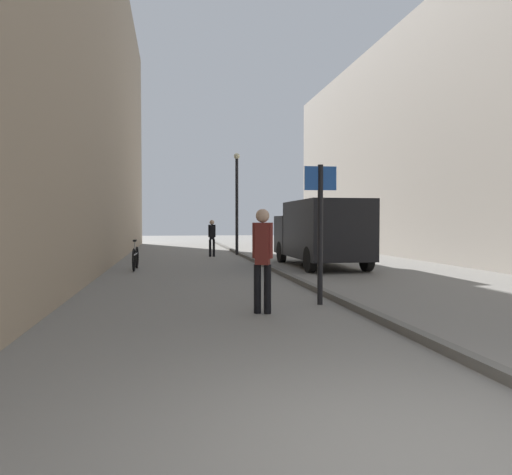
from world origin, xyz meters
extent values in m
plane|color=gray|center=(0.00, 12.00, 0.00)|extent=(80.00, 80.00, 0.00)
cube|color=gray|center=(-4.69, 12.00, 6.41)|extent=(2.17, 40.00, 12.83)
cube|color=#615F5B|center=(1.58, 12.00, 0.06)|extent=(0.16, 40.00, 0.12)
cylinder|color=black|center=(-0.16, 5.29, 0.41)|extent=(0.12, 0.12, 0.83)
cylinder|color=black|center=(0.00, 5.22, 0.41)|extent=(0.12, 0.12, 0.83)
cube|color=maroon|center=(-0.08, 5.25, 1.18)|extent=(0.28, 0.27, 0.70)
cylinder|color=maroon|center=(-0.19, 5.30, 1.23)|extent=(0.10, 0.10, 0.60)
cylinder|color=maroon|center=(0.04, 5.20, 1.23)|extent=(0.10, 0.10, 0.60)
sphere|color=tan|center=(-0.08, 5.25, 1.64)|extent=(0.23, 0.23, 0.23)
cylinder|color=black|center=(0.28, 18.56, 0.38)|extent=(0.11, 0.11, 0.77)
cylinder|color=black|center=(0.12, 18.56, 0.38)|extent=(0.11, 0.11, 0.77)
cube|color=black|center=(0.20, 18.56, 1.09)|extent=(0.22, 0.18, 0.65)
cylinder|color=black|center=(0.32, 18.56, 1.14)|extent=(0.09, 0.09, 0.55)
cylinder|color=black|center=(0.08, 18.56, 1.14)|extent=(0.09, 0.09, 0.55)
sphere|color=tan|center=(0.20, 18.56, 1.53)|extent=(0.21, 0.21, 0.21)
cube|color=black|center=(3.49, 12.60, 1.29)|extent=(2.06, 3.84, 1.91)
cube|color=black|center=(3.47, 15.26, 1.06)|extent=(2.05, 1.50, 1.43)
cube|color=black|center=(3.47, 15.78, 1.37)|extent=(1.71, 0.05, 0.63)
cylinder|color=black|center=(2.55, 15.11, 0.40)|extent=(0.22, 0.80, 0.80)
cylinder|color=black|center=(4.39, 15.12, 0.40)|extent=(0.22, 0.80, 0.80)
cylinder|color=black|center=(2.57, 11.38, 0.40)|extent=(0.22, 0.80, 0.80)
cylinder|color=black|center=(4.41, 11.39, 0.40)|extent=(0.22, 0.80, 0.80)
cylinder|color=black|center=(1.14, 5.92, 1.30)|extent=(0.10, 0.10, 2.60)
cube|color=#2659B2|center=(1.14, 5.92, 2.35)|extent=(0.60, 0.07, 0.44)
cylinder|color=black|center=(1.46, 19.64, 2.25)|extent=(0.14, 0.14, 4.50)
sphere|color=beige|center=(1.46, 19.64, 4.62)|extent=(0.28, 0.28, 0.28)
torus|color=black|center=(-2.71, 13.69, 0.36)|extent=(0.07, 0.72, 0.72)
torus|color=black|center=(-2.73, 12.64, 0.36)|extent=(0.07, 0.72, 0.72)
cylinder|color=#B7B7BC|center=(-2.72, 13.17, 0.51)|extent=(0.07, 0.95, 0.05)
cylinder|color=#B7B7BC|center=(-2.72, 12.98, 0.73)|extent=(0.04, 0.04, 0.40)
cube|color=black|center=(-2.72, 12.98, 0.95)|extent=(0.10, 0.24, 0.06)
camera|label=1|loc=(-1.59, -2.59, 1.54)|focal=33.49mm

